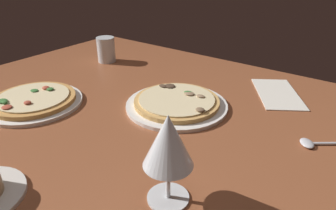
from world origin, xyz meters
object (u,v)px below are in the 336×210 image
(wine_glass_far, at_px, (168,143))
(spoon, at_px, (312,143))
(paper_menu, at_px, (277,94))
(water_glass, at_px, (106,51))
(pizza_main, at_px, (177,103))
(pizza_side, at_px, (34,101))

(wine_glass_far, distance_m, spoon, 0.37)
(wine_glass_far, xyz_separation_m, paper_menu, (-0.01, -0.54, -0.11))
(water_glass, bearing_deg, wine_glass_far, 144.37)
(water_glass, bearing_deg, spoon, 170.58)
(pizza_main, height_order, water_glass, water_glass)
(pizza_main, distance_m, wine_glass_far, 0.36)
(wine_glass_far, distance_m, paper_menu, 0.55)
(pizza_main, height_order, paper_menu, pizza_main)
(water_glass, height_order, spoon, water_glass)
(pizza_main, distance_m, water_glass, 0.47)
(pizza_side, relative_size, wine_glass_far, 1.58)
(pizza_side, height_order, paper_menu, pizza_side)
(paper_menu, distance_m, spoon, 0.27)
(spoon, bearing_deg, wine_glass_far, 63.52)
(paper_menu, bearing_deg, pizza_main, 18.87)
(paper_menu, bearing_deg, wine_glass_far, 56.28)
(paper_menu, bearing_deg, pizza_side, 9.31)
(spoon, bearing_deg, pizza_side, 20.39)
(wine_glass_far, distance_m, water_glass, 0.77)
(pizza_main, xyz_separation_m, pizza_side, (0.33, 0.23, 0.00))
(pizza_main, bearing_deg, water_glass, -19.47)
(wine_glass_far, bearing_deg, spoon, -116.48)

